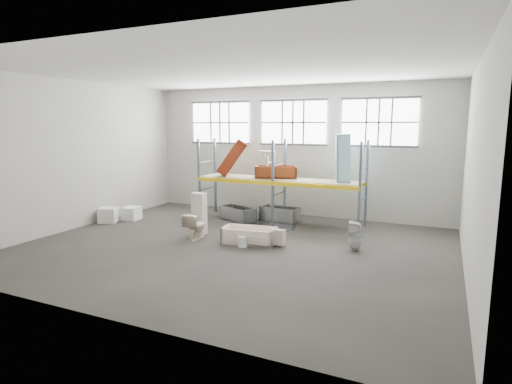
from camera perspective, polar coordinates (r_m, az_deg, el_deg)
The scene contains 34 objects.
floor at distance 12.20m, azimuth -2.95°, elevation -7.77°, with size 12.00×10.00×0.10m, color #413C37.
ceiling at distance 11.77m, azimuth -3.16°, elevation 16.71°, with size 12.00×10.00×0.10m, color silver.
wall_back at distance 16.35m, azimuth 5.19°, elevation 5.62°, with size 12.00×0.10×5.00m, color #A3A196.
wall_front at distance 7.63m, azimuth -20.86°, elevation 1.00°, with size 12.00×0.10×5.00m, color #B0AFA4.
wall_left at distance 15.47m, azimuth -23.42°, elevation 4.71°, with size 0.10×10.00×5.00m, color #B7B5AA.
wall_right at distance 10.42m, azimuth 27.98°, elevation 2.56°, with size 0.10×10.00×5.00m, color #A6A49A.
window_left at distance 17.54m, azimuth -4.92°, elevation 9.46°, with size 2.60×0.04×1.60m, color white.
window_mid at distance 16.21m, azimuth 5.12°, elevation 9.49°, with size 2.60×0.04×1.60m, color white.
window_right at distance 15.45m, azimuth 16.53°, elevation 9.16°, with size 2.60×0.04×1.60m, color white.
rack_upright_la at distance 15.82m, azimuth -7.81°, elevation 1.82°, with size 0.08×0.08×3.00m, color slate.
rack_upright_lb at distance 16.83m, azimuth -5.63°, elevation 2.30°, with size 0.08×0.08×3.00m, color slate.
rack_upright_ma at distance 14.45m, azimuth 2.30°, elevation 1.20°, with size 0.08×0.08×3.00m, color slate.
rack_upright_mb at distance 15.56m, azimuth 3.98°, elevation 1.76°, with size 0.08×0.08×3.00m, color slate.
rack_upright_ra at distance 13.61m, azimuth 14.07°, elevation 0.44°, with size 0.08×0.08×3.00m, color slate.
rack_upright_rb at distance 14.78m, azimuth 14.93°, elevation 1.08°, with size 0.08×0.08×3.00m, color slate.
rack_beam_front at distance 14.45m, azimuth 2.30°, elevation 1.20°, with size 6.00×0.10×0.14m, color yellow.
rack_beam_back at distance 15.56m, azimuth 3.98°, elevation 1.76°, with size 6.00×0.10×0.14m, color yellow.
shelf_deck at distance 14.99m, azimuth 3.17°, elevation 1.79°, with size 5.90×1.10×0.03m, color gray.
wet_patch at distance 14.55m, azimuth 1.97°, elevation -4.75°, with size 1.80×1.80×0.00m, color black.
bathtub_beige at distance 12.51m, azimuth -0.96°, elevation -5.97°, with size 1.59×0.75×0.47m, color #F5DACD, non-canonical shape.
cistern_spare at distance 12.19m, azimuth 2.92°, elevation -6.17°, with size 0.47×0.22×0.45m, color beige.
sink_in_tub at distance 12.43m, azimuth -0.78°, elevation -6.43°, with size 0.49×0.49×0.17m, color beige.
toilet_beige at distance 13.03m, azimuth -8.34°, elevation -4.65°, with size 0.46×0.81×0.82m, color #EFDDC7.
cistern_tall at distance 13.55m, azimuth -7.81°, elevation -2.95°, with size 0.44×0.28×1.35m, color beige.
toilet_white at distance 12.08m, azimuth 13.50°, elevation -5.87°, with size 0.38×0.39×0.84m, color silver.
steel_tub_left at distance 15.44m, azimuth -2.52°, elevation -2.98°, with size 1.38×0.65×0.51m, color #9D9FA4, non-canonical shape.
steel_tub_right at distance 15.42m, azimuth 3.28°, elevation -2.99°, with size 1.40×0.65×0.51m, color #A2A6AA, non-canonical shape.
rust_tub_flat at distance 15.15m, azimuth 2.80°, elevation 2.79°, with size 1.51×0.71×0.42m, color maroon, non-canonical shape.
rust_tub_tilted at distance 15.65m, azimuth -3.33°, elevation 4.74°, with size 1.44×0.67×0.40m, color maroon, non-canonical shape.
sink_on_shelf at distance 14.71m, azimuth 1.52°, elevation 3.68°, with size 0.64×0.49×0.57m, color silver.
blue_tub_upright at distance 14.41m, azimuth 11.85°, elevation 4.57°, with size 1.63×0.76×0.46m, color #9CD4E7, non-canonical shape.
bucket at distance 12.15m, azimuth -1.83°, elevation -6.83°, with size 0.27×0.27×0.31m, color white.
carton_near at distance 16.05m, azimuth -19.62°, elevation -3.00°, with size 0.62×0.53×0.53m, color white.
carton_far at distance 16.23m, azimuth -16.73°, elevation -2.81°, with size 0.57×0.57×0.48m, color white.
Camera 1 is at (5.40, -10.35, 3.51)m, focal length 29.12 mm.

